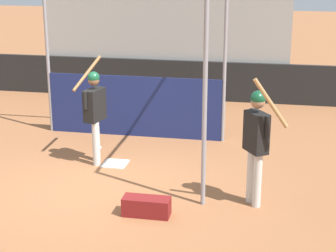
# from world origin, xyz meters

# --- Properties ---
(ground_plane) EXTENTS (60.00, 60.00, 0.00)m
(ground_plane) POSITION_xyz_m (0.00, 0.00, 0.00)
(ground_plane) COLOR #935B38
(outfield_wall) EXTENTS (24.00, 0.12, 1.02)m
(outfield_wall) POSITION_xyz_m (0.00, 6.01, 0.51)
(outfield_wall) COLOR black
(outfield_wall) RESTS_ON ground
(bleacher_section) EXTENTS (6.50, 3.20, 2.70)m
(bleacher_section) POSITION_xyz_m (0.00, 7.67, 1.34)
(bleacher_section) COLOR #9E9E99
(bleacher_section) RESTS_ON ground
(batting_cage) EXTENTS (3.78, 3.15, 3.21)m
(batting_cage) POSITION_xyz_m (0.05, 2.21, 1.30)
(batting_cage) COLOR gray
(batting_cage) RESTS_ON ground
(home_plate) EXTENTS (0.44, 0.44, 0.02)m
(home_plate) POSITION_xyz_m (0.11, 1.09, 0.01)
(home_plate) COLOR white
(home_plate) RESTS_ON ground
(player_batter) EXTENTS (0.58, 0.96, 1.88)m
(player_batter) POSITION_xyz_m (-0.25, 1.10, 1.03)
(player_batter) COLOR silver
(player_batter) RESTS_ON ground
(player_waiting) EXTENTS (0.66, 0.61, 2.06)m
(player_waiting) POSITION_xyz_m (2.68, -0.15, 1.09)
(player_waiting) COLOR silver
(player_waiting) RESTS_ON ground
(equipment_bag) EXTENTS (0.70, 0.28, 0.28)m
(equipment_bag) POSITION_xyz_m (1.14, -0.84, 0.14)
(equipment_bag) COLOR maroon
(equipment_bag) RESTS_ON ground
(baseball) EXTENTS (0.07, 0.07, 0.07)m
(baseball) POSITION_xyz_m (-0.41, 1.79, 0.04)
(baseball) COLOR white
(baseball) RESTS_ON ground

